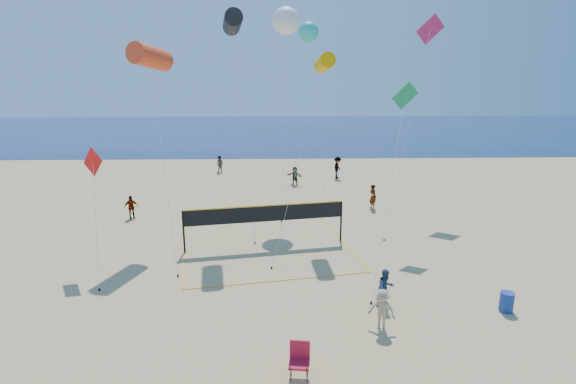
{
  "coord_description": "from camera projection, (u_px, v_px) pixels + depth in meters",
  "views": [
    {
      "loc": [
        0.22,
        -11.19,
        8.96
      ],
      "look_at": [
        0.59,
        2.0,
        5.48
      ],
      "focal_mm": 28.0,
      "sensor_mm": 36.0,
      "label": 1
    }
  ],
  "objects": [
    {
      "name": "camp_chair",
      "position": [
        299.0,
        358.0,
        13.57
      ],
      "size": [
        0.68,
        0.82,
        1.27
      ],
      "rotation": [
        0.0,
        0.0,
        -0.13
      ],
      "color": "#B8152F",
      "rests_on": "ground"
    },
    {
      "name": "far_person_4",
      "position": [
        338.0,
        168.0,
        39.53
      ],
      "size": [
        1.14,
        1.41,
        1.91
      ],
      "primitive_type": "imported",
      "rotation": [
        0.0,
        0.0,
        1.17
      ],
      "color": "gray",
      "rests_on": "ground"
    },
    {
      "name": "kite_4",
      "position": [
        403.0,
        107.0,
        23.36
      ],
      "size": [
        3.88,
        8.09,
        8.58
      ],
      "rotation": [
        0.0,
        0.0,
        0.35
      ],
      "color": "#189350",
      "rests_on": "ground"
    },
    {
      "name": "volleyball_net",
      "position": [
        265.0,
        218.0,
        23.66
      ],
      "size": [
        10.01,
        9.89,
        2.31
      ],
      "rotation": [
        0.0,
        0.0,
        0.18
      ],
      "color": "black",
      "rests_on": "ground"
    },
    {
      "name": "kite_5",
      "position": [
        428.0,
        38.0,
        29.25
      ],
      "size": [
        5.28,
        7.95,
        12.78
      ],
      "rotation": [
        0.0,
        0.0,
        0.31
      ],
      "color": "#B82358",
      "rests_on": "ground"
    },
    {
      "name": "ocean",
      "position": [
        274.0,
        131.0,
        73.01
      ],
      "size": [
        140.0,
        50.0,
        0.03
      ],
      "primitive_type": "cube",
      "color": "navy",
      "rests_on": "ground"
    },
    {
      "name": "far_person_2",
      "position": [
        373.0,
        197.0,
        30.52
      ],
      "size": [
        0.64,
        0.74,
        1.71
      ],
      "primitive_type": "imported",
      "rotation": [
        0.0,
        0.0,
        2.03
      ],
      "color": "gray",
      "rests_on": "ground"
    },
    {
      "name": "kite_2",
      "position": [
        325.0,
        63.0,
        24.41
      ],
      "size": [
        3.48,
        6.74,
        10.09
      ],
      "rotation": [
        0.0,
        0.0,
        0.09
      ],
      "color": "#DFA401",
      "rests_on": "ground"
    },
    {
      "name": "kite_0",
      "position": [
        150.0,
        57.0,
        23.53
      ],
      "size": [
        3.08,
        7.32,
        10.55
      ],
      "rotation": [
        0.0,
        0.0,
        -0.36
      ],
      "color": "red",
      "rests_on": "ground"
    },
    {
      "name": "bystander_b",
      "position": [
        382.0,
        310.0,
        16.1
      ],
      "size": [
        1.15,
        0.95,
        1.54
      ],
      "primitive_type": "imported",
      "rotation": [
        0.0,
        0.0,
        -0.45
      ],
      "color": "tan",
      "rests_on": "ground"
    },
    {
      "name": "far_person_1",
      "position": [
        295.0,
        176.0,
        37.16
      ],
      "size": [
        1.48,
        1.03,
        1.54
      ],
      "primitive_type": "imported",
      "rotation": [
        0.0,
        0.0,
        -0.45
      ],
      "color": "gray",
      "rests_on": "ground"
    },
    {
      "name": "far_person_3",
      "position": [
        220.0,
        164.0,
        41.74
      ],
      "size": [
        0.95,
        0.86,
        1.59
      ],
      "primitive_type": "imported",
      "rotation": [
        0.0,
        0.0,
        -0.42
      ],
      "color": "gray",
      "rests_on": "ground"
    },
    {
      "name": "kite_7",
      "position": [
        309.0,
        32.0,
        33.58
      ],
      "size": [
        1.96,
        8.63,
        12.76
      ],
      "rotation": [
        0.0,
        0.0,
        -0.39
      ],
      "color": "#23C0B9",
      "rests_on": "ground"
    },
    {
      "name": "far_person_0",
      "position": [
        131.0,
        207.0,
        28.54
      ],
      "size": [
        0.94,
        0.72,
        1.49
      ],
      "primitive_type": "imported",
      "rotation": [
        0.0,
        0.0,
        0.47
      ],
      "color": "gray",
      "rests_on": "ground"
    },
    {
      "name": "bystander_a",
      "position": [
        385.0,
        288.0,
        17.73
      ],
      "size": [
        0.91,
        0.82,
        1.54
      ],
      "primitive_type": "imported",
      "rotation": [
        0.0,
        0.0,
        0.38
      ],
      "color": "navy",
      "rests_on": "ground"
    },
    {
      "name": "kite_1",
      "position": [
        233.0,
        22.0,
        24.26
      ],
      "size": [
        1.83,
        4.25,
        12.3
      ],
      "rotation": [
        0.0,
        0.0,
        0.16
      ],
      "color": "black",
      "rests_on": "ground"
    },
    {
      "name": "kite_3",
      "position": [
        93.0,
        168.0,
        20.75
      ],
      "size": [
        1.59,
        3.57,
        5.73
      ],
      "rotation": [
        0.0,
        0.0,
        -0.43
      ],
      "color": "red",
      "rests_on": "ground"
    },
    {
      "name": "kite_6",
      "position": [
        286.0,
        21.0,
        28.29
      ],
      "size": [
        1.94,
        4.52,
        13.05
      ],
      "rotation": [
        0.0,
        0.0,
        0.15
      ],
      "color": "white",
      "rests_on": "ground"
    },
    {
      "name": "trash_barrel",
      "position": [
        507.0,
        302.0,
        17.41
      ],
      "size": [
        0.65,
        0.65,
        0.79
      ],
      "primitive_type": "cylinder",
      "rotation": [
        0.0,
        0.0,
        -0.29
      ],
      "color": "navy",
      "rests_on": "ground"
    }
  ]
}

